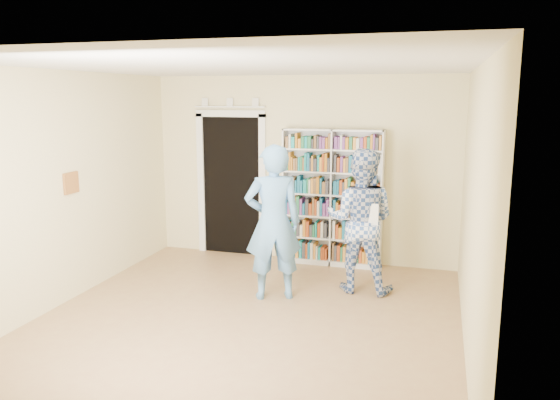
% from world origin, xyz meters
% --- Properties ---
extents(floor, '(5.00, 5.00, 0.00)m').
position_xyz_m(floor, '(0.00, 0.00, 0.00)').
color(floor, '#996C4A').
rests_on(floor, ground).
extents(ceiling, '(5.00, 5.00, 0.00)m').
position_xyz_m(ceiling, '(0.00, 0.00, 2.70)').
color(ceiling, white).
rests_on(ceiling, wall_back).
extents(wall_back, '(4.50, 0.00, 4.50)m').
position_xyz_m(wall_back, '(0.00, 2.50, 1.35)').
color(wall_back, beige).
rests_on(wall_back, floor).
extents(wall_left, '(0.00, 5.00, 5.00)m').
position_xyz_m(wall_left, '(-2.25, 0.00, 1.35)').
color(wall_left, beige).
rests_on(wall_left, floor).
extents(wall_right, '(0.00, 5.00, 5.00)m').
position_xyz_m(wall_right, '(2.25, 0.00, 1.35)').
color(wall_right, beige).
rests_on(wall_right, floor).
extents(bookshelf, '(1.42, 0.27, 1.95)m').
position_xyz_m(bookshelf, '(0.48, 2.34, 0.99)').
color(bookshelf, white).
rests_on(bookshelf, floor).
extents(doorway, '(1.10, 0.08, 2.43)m').
position_xyz_m(doorway, '(-1.10, 2.48, 1.18)').
color(doorway, black).
rests_on(doorway, floor).
extents(wall_art, '(0.03, 0.25, 0.25)m').
position_xyz_m(wall_art, '(-2.23, 0.20, 1.40)').
color(wall_art, brown).
rests_on(wall_art, wall_left).
extents(man_blue, '(0.80, 0.69, 1.86)m').
position_xyz_m(man_blue, '(0.07, 0.82, 0.93)').
color(man_blue, '#5F99D3').
rests_on(man_blue, floor).
extents(man_plaid, '(0.90, 0.71, 1.79)m').
position_xyz_m(man_plaid, '(1.03, 1.38, 0.89)').
color(man_plaid, '#315196').
rests_on(man_plaid, floor).
extents(paper_sheet, '(0.21, 0.01, 0.30)m').
position_xyz_m(paper_sheet, '(1.16, 1.16, 1.01)').
color(paper_sheet, white).
rests_on(paper_sheet, man_plaid).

